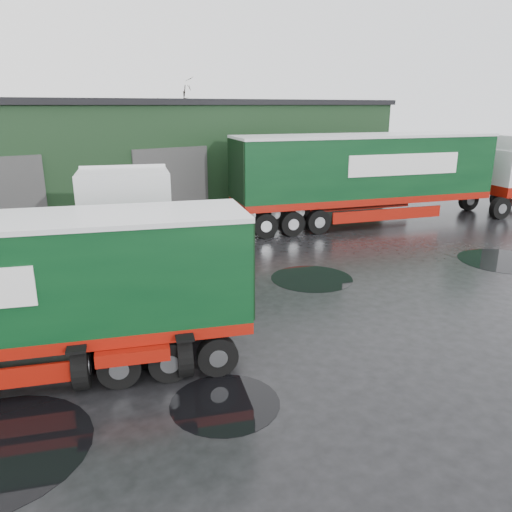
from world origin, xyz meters
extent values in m
plane|color=black|center=(0.00, 0.00, 0.00)|extent=(100.00, 100.00, 0.00)
cube|color=black|center=(2.00, 20.00, 3.00)|extent=(32.00, 12.00, 6.00)
cube|color=black|center=(2.00, 20.00, 6.15)|extent=(32.40, 12.40, 0.30)
cylinder|color=#062194|center=(-1.67, 3.81, 0.17)|extent=(0.42, 0.42, 0.34)
cylinder|color=black|center=(-4.20, -0.90, 0.00)|extent=(2.32, 2.32, 0.01)
cylinder|color=black|center=(2.53, 3.98, 0.00)|extent=(2.95, 2.95, 0.01)
cylinder|color=black|center=(10.23, 1.12, 0.00)|extent=(3.50, 3.50, 0.01)
camera|label=1|loc=(-8.94, -8.70, 6.01)|focal=35.00mm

